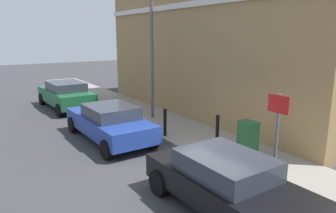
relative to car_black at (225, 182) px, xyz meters
The scene contains 11 objects.
ground 2.20m from the car_black, 71.14° to the left, with size 80.00×80.00×0.00m, color #38383A.
sidewalk 8.41m from the car_black, 71.79° to the left, with size 2.50×30.00×0.15m, color gray.
corner_building 10.40m from the car_black, 44.46° to the left, with size 6.49×13.93×7.77m.
car_black is the anchor object (origin of this frame).
car_blue 5.92m from the car_black, 91.44° to the left, with size 1.94×4.51×1.36m.
car_green 12.12m from the car_black, 89.87° to the left, with size 2.01×4.47×1.44m.
utility_cabinet 3.02m from the car_black, 33.40° to the left, with size 0.46×0.61×1.15m.
bollard_near_cabinet 4.07m from the car_black, 49.95° to the left, with size 0.14×0.14×1.04m.
bollard_far_kerb 5.14m from the car_black, 71.64° to the left, with size 0.14×0.14×1.04m.
street_sign 2.05m from the car_black, ahead, with size 0.08×0.60×2.30m.
lamppost 8.31m from the car_black, 70.65° to the left, with size 0.20×0.44×5.72m.
Camera 1 is at (-5.16, -6.46, 3.81)m, focal length 33.36 mm.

